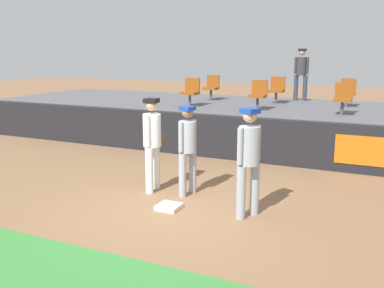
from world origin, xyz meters
The scene contains 14 objects.
ground_plane centered at (0.00, 0.00, 0.00)m, with size 60.00×60.00×0.00m, color #846042.
first_base centered at (-0.04, 0.19, 0.04)m, with size 0.40×0.40×0.08m, color white.
player_fielder_home centered at (-0.81, 0.99, 1.09)m, with size 0.39×0.59×1.88m.
player_runner_visitor centered at (1.35, 0.45, 1.09)m, with size 0.48×0.48×1.87m.
player_coach_visitor centered at (-0.07, 1.05, 1.02)m, with size 0.41×0.48×1.76m.
field_wall centered at (0.02, 4.10, 0.56)m, with size 18.00×0.26×1.13m.
bleacher_platform centered at (0.00, 6.67, 0.57)m, with size 18.00×4.80×1.14m, color #59595E.
seat_front_right centered at (2.31, 5.54, 1.61)m, with size 0.45×0.44×0.84m.
seat_front_center centered at (0.04, 5.54, 1.61)m, with size 0.45×0.44×0.84m.
seat_back_right centered at (2.26, 7.34, 1.61)m, with size 0.44×0.44×0.84m.
seat_back_center centered at (0.13, 7.34, 1.61)m, with size 0.46×0.44×0.84m.
seat_back_left centered at (-2.12, 7.34, 1.61)m, with size 0.45×0.44×0.84m.
seat_front_left centered at (-2.07, 5.54, 1.61)m, with size 0.48×0.44×0.84m.
spectator_hooded centered at (0.66, 8.44, 2.14)m, with size 0.48×0.34×1.72m.
Camera 1 is at (3.38, -6.26, 2.79)m, focal length 40.04 mm.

